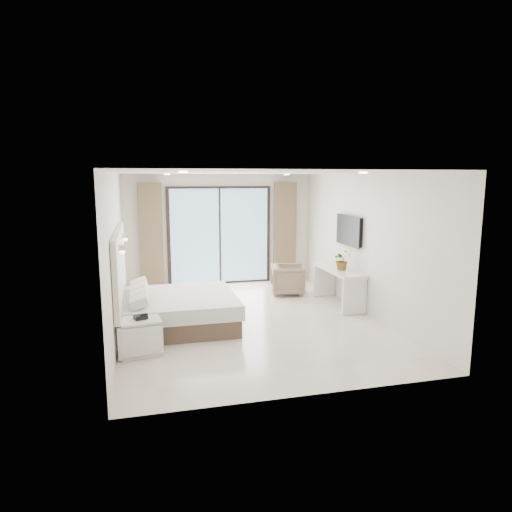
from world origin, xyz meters
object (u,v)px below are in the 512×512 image
object	(u,v)px
nightstand	(141,336)
armchair	(288,278)
bed	(177,310)
console_desk	(339,278)

from	to	relation	value
nightstand	armchair	distance (m)	4.33
bed	console_desk	xyz separation A→B (m)	(3.35, 0.60, 0.27)
console_desk	nightstand	bearing A→B (deg)	-156.09
nightstand	console_desk	world-z (taller)	console_desk
nightstand	bed	bearing A→B (deg)	53.94
nightstand	console_desk	size ratio (longest dim) A/B	0.39
bed	console_desk	bearing A→B (deg)	10.07
console_desk	armchair	world-z (taller)	console_desk
nightstand	armchair	bearing A→B (deg)	33.78
armchair	console_desk	bearing A→B (deg)	-134.29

